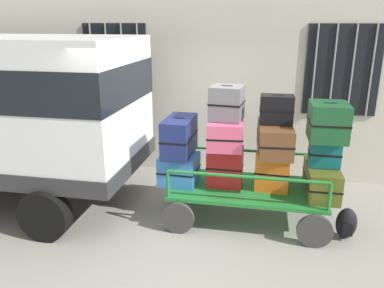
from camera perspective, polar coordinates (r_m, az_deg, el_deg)
ground_plane at (r=5.62m, az=-0.55°, el=-11.93°), size 40.00×40.00×0.00m
building_wall at (r=7.08m, az=3.21°, el=15.40°), size 12.00×0.37×5.00m
luggage_cart at (r=5.67m, az=8.18°, el=-7.23°), size 2.25×1.24×0.51m
cart_railing at (r=5.50m, az=8.38°, el=-3.24°), size 2.13×1.10×0.40m
suitcase_left_bottom at (r=5.64m, az=-1.92°, el=-3.72°), size 0.56×0.54×0.44m
suitcase_left_middle at (r=5.51m, az=-1.89°, el=1.16°), size 0.40×0.77×0.54m
suitcase_midleft_bottom at (r=5.51m, az=4.88°, el=-3.36°), size 0.51×0.28×0.60m
suitcase_midleft_middle at (r=5.34m, az=5.00°, el=1.53°), size 0.53×0.70×0.38m
suitcase_midleft_top at (r=5.29m, az=5.19°, el=6.11°), size 0.48×0.49×0.47m
suitcase_center_bottom at (r=5.52m, az=11.82°, el=-3.90°), size 0.49×0.38×0.56m
suitcase_center_middle at (r=5.36m, az=12.14°, el=0.86°), size 0.51×0.93×0.40m
suitcase_center_top at (r=5.29m, az=12.42°, el=5.05°), size 0.46×0.30×0.39m
suitcase_midright_bottom at (r=5.60m, az=18.64°, el=-5.01°), size 0.44×0.89×0.41m
suitcase_midright_middle at (r=5.44m, az=19.06°, el=-1.26°), size 0.42×0.26×0.37m
suitcase_midright_top at (r=5.33m, az=19.53°, el=3.16°), size 0.50×0.58×0.49m
backpack at (r=5.61m, az=21.91°, el=-10.89°), size 0.27×0.22×0.44m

